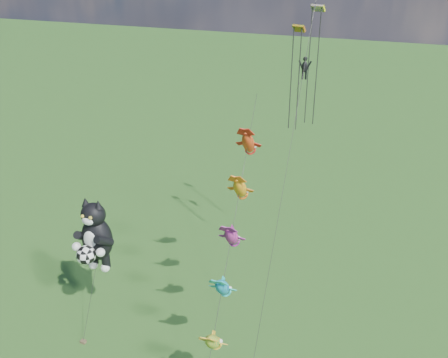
% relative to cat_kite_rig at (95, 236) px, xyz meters
% --- Properties ---
extents(cat_kite_rig, '(2.69, 4.14, 10.56)m').
position_rel_cat_kite_rig_xyz_m(cat_kite_rig, '(0.00, 0.00, 0.00)').
color(cat_kite_rig, brown).
rests_on(cat_kite_rig, ground).
extents(fish_windsock_rig, '(2.20, 15.88, 17.25)m').
position_rel_cat_kite_rig_xyz_m(fish_windsock_rig, '(10.39, 0.35, 2.04)').
color(fish_windsock_rig, brown).
rests_on(fish_windsock_rig, ground).
extents(parafoil_rig, '(1.99, 17.49, 24.83)m').
position_rel_cat_kite_rig_xyz_m(parafoil_rig, '(12.04, 10.84, 10.75)').
color(parafoil_rig, brown).
rests_on(parafoil_rig, ground).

